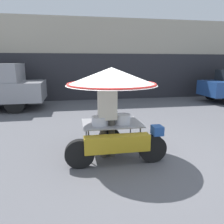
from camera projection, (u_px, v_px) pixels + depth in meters
ground_plane at (132, 157)px, 4.66m from camera, size 36.00×36.00×0.00m
shopfront_building at (93, 60)px, 12.30m from camera, size 28.00×2.06×4.19m
vendor_motorcycle_cart at (112, 87)px, 4.52m from camera, size 2.02×1.91×1.88m
vendor_person at (107, 114)px, 4.51m from camera, size 0.38×0.22×1.66m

